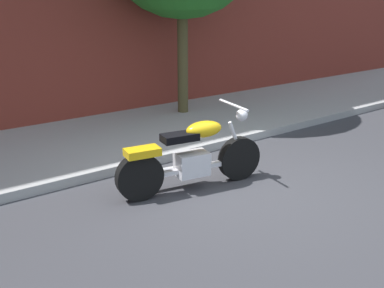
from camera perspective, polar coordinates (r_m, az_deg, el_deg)
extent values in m
plane|color=#38383D|center=(6.20, 6.27, -5.59)|extent=(60.00, 60.00, 0.00)
cube|color=#9E9E9E|center=(8.36, -6.90, 1.39)|extent=(21.69, 2.90, 0.14)
cylinder|color=black|center=(6.38, 6.04, -1.84)|extent=(0.64, 0.23, 0.63)
cylinder|color=black|center=(5.75, -6.72, -4.24)|extent=(0.64, 0.23, 0.63)
cube|color=silver|center=(6.00, 0.00, -2.55)|extent=(0.48, 0.35, 0.32)
cube|color=silver|center=(6.03, 0.00, -3.17)|extent=(1.35, 0.29, 0.06)
ellipsoid|color=yellow|center=(5.93, 1.55, 1.91)|extent=(0.55, 0.34, 0.22)
cube|color=black|center=(5.79, -1.59, 0.88)|extent=(0.51, 0.31, 0.10)
cube|color=yellow|center=(5.64, -6.37, -1.03)|extent=(0.47, 0.31, 0.10)
cylinder|color=silver|center=(6.25, 5.66, 0.47)|extent=(0.28, 0.09, 0.58)
cylinder|color=silver|center=(6.08, 5.34, 4.99)|extent=(0.15, 0.70, 0.04)
sphere|color=silver|center=(6.20, 6.39, 3.68)|extent=(0.17, 0.17, 0.17)
cylinder|color=silver|center=(6.08, -2.79, -3.33)|extent=(0.80, 0.21, 0.09)
cylinder|color=#484025|center=(9.34, -1.20, 11.60)|extent=(0.22, 0.22, 2.77)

